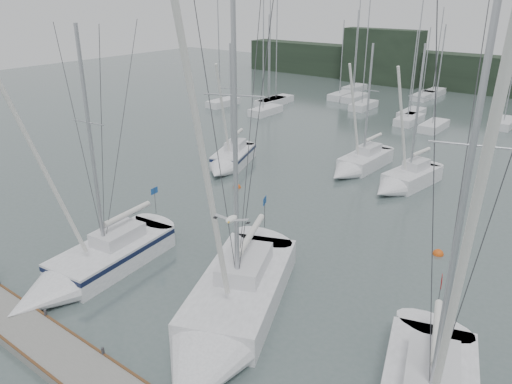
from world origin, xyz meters
TOP-DOWN VIEW (x-y plane):
  - ground at (0.00, 0.00)m, footprint 160.00×160.00m
  - far_building_left at (-20.00, 60.00)m, footprint 12.00×3.00m
  - mast_forest at (-5.61, 45.50)m, footprint 60.29×27.29m
  - sailboat_near_left at (-7.62, -0.92)m, footprint 3.92×9.93m
  - sailboat_near_center at (0.62, -0.01)m, footprint 7.74×12.19m
  - sailboat_mid_a at (-12.97, 16.23)m, footprint 4.72×7.34m
  - sailboat_mid_b at (-4.40, 21.76)m, footprint 2.55×7.66m
  - sailboat_mid_c at (-0.07, 20.40)m, footprint 3.31×7.04m
  - buoy_b at (5.34, 12.36)m, footprint 0.59×0.59m
  - buoy_c at (-9.68, 13.28)m, footprint 0.57×0.57m
  - seagull at (2.87, -1.99)m, footprint 1.11×0.54m

SIDE VIEW (x-z plane):
  - ground at x=0.00m, z-range 0.00..0.00m
  - buoy_b at x=5.34m, z-range -0.30..0.30m
  - buoy_c at x=-9.68m, z-range -0.28..0.28m
  - mast_forest at x=-5.61m, z-range -6.84..7.81m
  - sailboat_mid_b at x=-4.40m, z-range -4.72..5.76m
  - sailboat_mid_c at x=-0.07m, z-range -4.86..5.95m
  - sailboat_mid_a at x=-12.97m, z-range -4.64..5.78m
  - sailboat_near_left at x=-7.62m, z-range -5.96..7.13m
  - sailboat_near_center at x=0.62m, z-range -7.65..8.86m
  - far_building_left at x=-20.00m, z-range 0.00..8.00m
  - seagull at x=2.87m, z-range 6.66..6.89m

